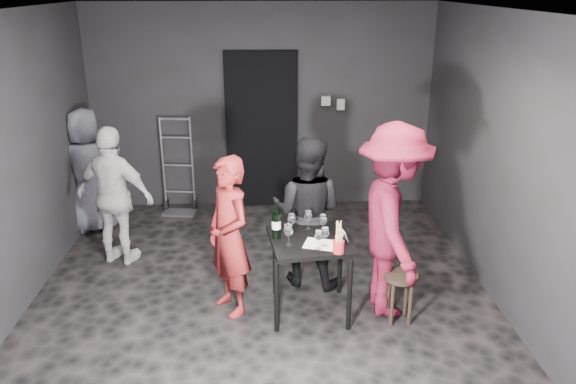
{
  "coord_description": "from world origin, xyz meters",
  "views": [
    {
      "loc": [
        0.04,
        -4.86,
        2.92
      ],
      "look_at": [
        0.26,
        0.25,
        1.0
      ],
      "focal_mm": 35.0,
      "sensor_mm": 36.0,
      "label": 1
    }
  ],
  "objects_px": {
    "tasting_table": "(311,248)",
    "bystander_cream": "(115,195)",
    "man_maroon": "(394,203)",
    "hand_truck": "(179,196)",
    "breadstick_cup": "(339,238)",
    "server_red": "(229,236)",
    "woman_black": "(307,210)",
    "bystander_grey": "(88,169)",
    "stool": "(400,285)",
    "wine_bottle": "(276,225)"
  },
  "relations": [
    {
      "from": "woman_black",
      "to": "man_maroon",
      "type": "relative_size",
      "value": 0.73
    },
    {
      "from": "breadstick_cup",
      "to": "woman_black",
      "type": "bearing_deg",
      "value": 103.5
    },
    {
      "from": "hand_truck",
      "to": "woman_black",
      "type": "relative_size",
      "value": 0.81
    },
    {
      "from": "stool",
      "to": "breadstick_cup",
      "type": "height_order",
      "value": "breadstick_cup"
    },
    {
      "from": "tasting_table",
      "to": "bystander_cream",
      "type": "bearing_deg",
      "value": 151.49
    },
    {
      "from": "woman_black",
      "to": "wine_bottle",
      "type": "bearing_deg",
      "value": 79.32
    },
    {
      "from": "hand_truck",
      "to": "stool",
      "type": "distance_m",
      "value": 3.59
    },
    {
      "from": "tasting_table",
      "to": "woman_black",
      "type": "relative_size",
      "value": 0.47
    },
    {
      "from": "woman_black",
      "to": "man_maroon",
      "type": "xyz_separation_m",
      "value": [
        0.73,
        -0.57,
        0.29
      ]
    },
    {
      "from": "breadstick_cup",
      "to": "bystander_cream",
      "type": "bearing_deg",
      "value": 148.18
    },
    {
      "from": "man_maroon",
      "to": "bystander_grey",
      "type": "relative_size",
      "value": 1.37
    },
    {
      "from": "hand_truck",
      "to": "wine_bottle",
      "type": "bearing_deg",
      "value": -56.29
    },
    {
      "from": "tasting_table",
      "to": "breadstick_cup",
      "type": "height_order",
      "value": "breadstick_cup"
    },
    {
      "from": "woman_black",
      "to": "tasting_table",
      "type": "bearing_deg",
      "value": 108.97
    },
    {
      "from": "tasting_table",
      "to": "man_maroon",
      "type": "xyz_separation_m",
      "value": [
        0.74,
        0.0,
        0.43
      ]
    },
    {
      "from": "stool",
      "to": "server_red",
      "type": "bearing_deg",
      "value": 171.01
    },
    {
      "from": "server_red",
      "to": "tasting_table",
      "type": "bearing_deg",
      "value": 52.46
    },
    {
      "from": "tasting_table",
      "to": "bystander_cream",
      "type": "distance_m",
      "value": 2.29
    },
    {
      "from": "stool",
      "to": "server_red",
      "type": "height_order",
      "value": "server_red"
    },
    {
      "from": "woman_black",
      "to": "wine_bottle",
      "type": "xyz_separation_m",
      "value": [
        -0.32,
        -0.54,
        0.09
      ]
    },
    {
      "from": "server_red",
      "to": "breadstick_cup",
      "type": "relative_size",
      "value": 4.93
    },
    {
      "from": "tasting_table",
      "to": "breadstick_cup",
      "type": "relative_size",
      "value": 2.43
    },
    {
      "from": "breadstick_cup",
      "to": "man_maroon",
      "type": "bearing_deg",
      "value": 29.18
    },
    {
      "from": "tasting_table",
      "to": "hand_truck",
      "type": "bearing_deg",
      "value": 121.88
    },
    {
      "from": "hand_truck",
      "to": "man_maroon",
      "type": "bearing_deg",
      "value": -40.53
    },
    {
      "from": "stool",
      "to": "woman_black",
      "type": "distance_m",
      "value": 1.18
    },
    {
      "from": "hand_truck",
      "to": "bystander_cream",
      "type": "relative_size",
      "value": 0.82
    },
    {
      "from": "hand_truck",
      "to": "stool",
      "type": "bearing_deg",
      "value": -41.9
    },
    {
      "from": "hand_truck",
      "to": "breadstick_cup",
      "type": "bearing_deg",
      "value": -50.67
    },
    {
      "from": "woman_black",
      "to": "wine_bottle",
      "type": "distance_m",
      "value": 0.63
    },
    {
      "from": "server_red",
      "to": "wine_bottle",
      "type": "xyz_separation_m",
      "value": [
        0.43,
        -0.02,
        0.12
      ]
    },
    {
      "from": "breadstick_cup",
      "to": "hand_truck",
      "type": "bearing_deg",
      "value": 122.39
    },
    {
      "from": "server_red",
      "to": "wine_bottle",
      "type": "bearing_deg",
      "value": 53.3
    },
    {
      "from": "tasting_table",
      "to": "man_maroon",
      "type": "relative_size",
      "value": 0.35
    },
    {
      "from": "tasting_table",
      "to": "stool",
      "type": "height_order",
      "value": "tasting_table"
    },
    {
      "from": "server_red",
      "to": "bystander_grey",
      "type": "height_order",
      "value": "bystander_grey"
    },
    {
      "from": "server_red",
      "to": "wine_bottle",
      "type": "distance_m",
      "value": 0.44
    },
    {
      "from": "hand_truck",
      "to": "bystander_cream",
      "type": "distance_m",
      "value": 1.59
    },
    {
      "from": "hand_truck",
      "to": "tasting_table",
      "type": "distance_m",
      "value": 2.99
    },
    {
      "from": "breadstick_cup",
      "to": "bystander_grey",
      "type": "bearing_deg",
      "value": 140.69
    },
    {
      "from": "stool",
      "to": "bystander_grey",
      "type": "height_order",
      "value": "bystander_grey"
    },
    {
      "from": "breadstick_cup",
      "to": "stool",
      "type": "bearing_deg",
      "value": 9.51
    },
    {
      "from": "man_maroon",
      "to": "bystander_cream",
      "type": "xyz_separation_m",
      "value": [
        -2.75,
        1.09,
        -0.3
      ]
    },
    {
      "from": "hand_truck",
      "to": "stool",
      "type": "xyz_separation_m",
      "value": [
        2.36,
        -2.7,
        0.13
      ]
    },
    {
      "from": "wine_bottle",
      "to": "hand_truck",
      "type": "bearing_deg",
      "value": 116.77
    },
    {
      "from": "man_maroon",
      "to": "wine_bottle",
      "type": "distance_m",
      "value": 1.07
    },
    {
      "from": "server_red",
      "to": "woman_black",
      "type": "bearing_deg",
      "value": 91.24
    },
    {
      "from": "hand_truck",
      "to": "server_red",
      "type": "distance_m",
      "value": 2.65
    },
    {
      "from": "hand_truck",
      "to": "wine_bottle",
      "type": "height_order",
      "value": "hand_truck"
    },
    {
      "from": "man_maroon",
      "to": "bystander_grey",
      "type": "xyz_separation_m",
      "value": [
        -3.28,
        1.97,
        -0.29
      ]
    }
  ]
}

